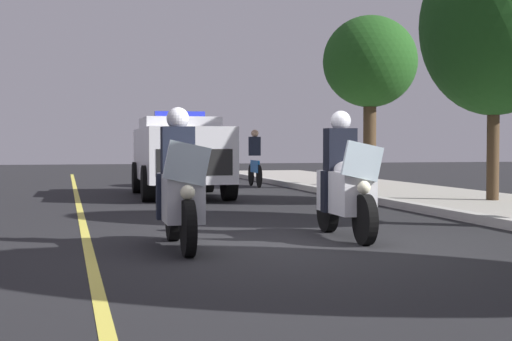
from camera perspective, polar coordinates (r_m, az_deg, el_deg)
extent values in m
plane|color=black|center=(9.49, 1.90, -5.70)|extent=(80.00, 80.00, 0.00)
cube|color=#E0D14C|center=(9.14, -12.15, -6.02)|extent=(48.00, 0.12, 0.01)
cylinder|color=black|center=(8.73, -5.00, -4.26)|extent=(0.64, 0.13, 0.64)
cylinder|color=black|center=(10.21, -6.13, -3.36)|extent=(0.64, 0.15, 0.64)
cube|color=silver|center=(9.43, -5.60, -1.97)|extent=(1.21, 0.46, 0.56)
ellipsoid|color=silver|center=(9.36, -5.57, -0.16)|extent=(0.57, 0.33, 0.24)
cube|color=silver|center=(8.78, -5.10, 0.55)|extent=(0.07, 0.56, 0.53)
sphere|color=#F9F4CC|center=(8.74, -5.05, -1.63)|extent=(0.17, 0.17, 0.17)
sphere|color=red|center=(8.89, -6.24, 0.11)|extent=(0.09, 0.09, 0.09)
sphere|color=#1933F2|center=(8.94, -4.20, 0.12)|extent=(0.09, 0.09, 0.09)
cube|color=black|center=(9.63, -5.78, 1.44)|extent=(0.29, 0.41, 0.60)
cube|color=black|center=(9.62, -4.55, -1.89)|extent=(0.18, 0.14, 0.56)
cube|color=black|center=(9.57, -6.92, -1.92)|extent=(0.18, 0.14, 0.56)
sphere|color=silver|center=(9.62, -5.78, 3.83)|extent=(0.28, 0.28, 0.28)
cylinder|color=black|center=(9.78, 8.01, -3.60)|extent=(0.64, 0.13, 0.64)
cylinder|color=black|center=(11.19, 5.29, -2.89)|extent=(0.64, 0.15, 0.64)
cube|color=white|center=(10.44, 6.60, -1.59)|extent=(1.21, 0.46, 0.56)
ellipsoid|color=white|center=(10.38, 6.70, 0.04)|extent=(0.57, 0.33, 0.24)
cube|color=silver|center=(9.83, 7.83, 0.69)|extent=(0.07, 0.56, 0.53)
sphere|color=#F9F4CC|center=(9.79, 7.94, -1.25)|extent=(0.17, 0.17, 0.17)
sphere|color=red|center=(9.90, 6.70, 0.30)|extent=(0.09, 0.09, 0.09)
sphere|color=#1933F2|center=(10.01, 8.42, 0.31)|extent=(0.09, 0.09, 0.09)
cube|color=black|center=(10.64, 6.21, 1.49)|extent=(0.29, 0.41, 0.60)
cube|color=black|center=(10.67, 7.32, -1.52)|extent=(0.18, 0.14, 0.56)
cube|color=black|center=(10.54, 5.27, -1.56)|extent=(0.18, 0.14, 0.56)
sphere|color=silver|center=(10.63, 6.25, 3.65)|extent=(0.28, 0.28, 0.28)
cube|color=silver|center=(18.71, -5.60, 1.20)|extent=(4.94, 2.00, 1.24)
cube|color=silver|center=(19.01, -5.72, 3.33)|extent=(2.43, 1.80, 0.36)
cube|color=#2633D8|center=(18.82, -5.64, 4.13)|extent=(0.30, 1.21, 0.14)
cube|color=black|center=(16.33, -4.55, 0.61)|extent=(0.15, 1.62, 0.56)
cylinder|color=black|center=(17.34, -2.00, -0.90)|extent=(0.81, 0.30, 0.80)
cylinder|color=black|center=(17.09, -7.94, -0.96)|extent=(0.81, 0.30, 0.80)
cylinder|color=black|center=(20.39, -3.62, -0.47)|extent=(0.81, 0.30, 0.80)
cylinder|color=black|center=(20.18, -8.67, -0.52)|extent=(0.81, 0.30, 0.80)
cylinder|color=black|center=(22.38, 0.23, -0.43)|extent=(0.66, 0.05, 0.66)
cylinder|color=black|center=(23.45, -0.37, -0.32)|extent=(0.66, 0.05, 0.66)
cube|color=blue|center=(22.90, -0.08, 0.30)|extent=(1.00, 0.08, 0.36)
cube|color=black|center=(22.94, -0.10, 1.80)|extent=(0.25, 0.32, 0.56)
sphere|color=tan|center=(22.92, -0.09, 2.75)|extent=(0.22, 0.22, 0.22)
cylinder|color=#42301E|center=(16.82, 17.04, 1.96)|extent=(0.25, 0.25, 2.38)
ellipsoid|color=#194216|center=(17.00, 17.12, 10.13)|extent=(3.07, 3.07, 3.70)
cylinder|color=#42301E|center=(21.84, 8.36, 2.05)|extent=(0.36, 0.36, 2.41)
ellipsoid|color=#1E4C19|center=(21.96, 8.39, 7.94)|extent=(2.62, 2.62, 2.54)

